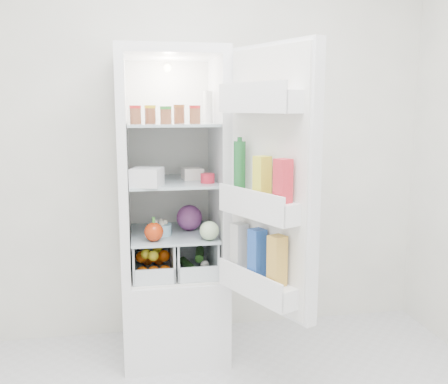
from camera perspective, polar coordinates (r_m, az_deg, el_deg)
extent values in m
cube|color=white|center=(3.21, -2.85, 6.53)|extent=(3.00, 0.02, 2.60)
cube|color=white|center=(3.15, -5.70, -13.29)|extent=(0.60, 0.60, 0.50)
cube|color=white|center=(2.92, -6.23, 15.50)|extent=(0.60, 0.60, 0.05)
cube|color=white|center=(3.19, -6.36, 3.31)|extent=(0.60, 0.05, 1.25)
cube|color=white|center=(2.92, -11.40, 2.56)|extent=(0.05, 0.60, 1.25)
cube|color=white|center=(2.95, -0.66, 2.85)|extent=(0.05, 0.60, 1.25)
cube|color=white|center=(3.16, -6.32, 3.25)|extent=(0.50, 0.01, 1.25)
sphere|color=white|center=(3.12, -6.48, 13.92)|extent=(0.05, 0.05, 0.05)
cube|color=#9EB0B9|center=(2.97, -5.83, -4.73)|extent=(0.49, 0.53, 0.01)
cube|color=#9EB0B9|center=(2.91, -5.93, 1.19)|extent=(0.49, 0.53, 0.02)
cube|color=#9EB0B9|center=(2.88, -6.05, 7.71)|extent=(0.49, 0.53, 0.02)
cylinder|color=#B21919|center=(2.73, -10.09, 8.56)|extent=(0.06, 0.06, 0.08)
cylinder|color=gold|center=(2.78, -8.43, 8.62)|extent=(0.06, 0.06, 0.08)
cylinder|color=#267226|center=(2.71, -6.66, 8.63)|extent=(0.06, 0.06, 0.08)
cylinder|color=brown|center=(2.81, -5.15, 8.70)|extent=(0.06, 0.06, 0.08)
cylinder|color=#B21919|center=(2.75, -3.34, 8.70)|extent=(0.06, 0.06, 0.08)
cylinder|color=white|center=(2.91, -1.84, 9.71)|extent=(0.06, 0.06, 0.18)
cube|color=silver|center=(2.70, -8.80, 1.69)|extent=(0.19, 0.19, 0.10)
cube|color=white|center=(2.94, -3.65, 2.11)|extent=(0.13, 0.13, 0.07)
cylinder|color=red|center=(2.79, -1.89, 1.59)|extent=(0.10, 0.10, 0.05)
cube|color=white|center=(2.91, -8.57, 1.67)|extent=(0.17, 0.15, 0.04)
sphere|color=#4F1B4C|center=(2.99, -3.99, -2.96)|extent=(0.15, 0.15, 0.15)
sphere|color=#B62E0B|center=(2.77, -8.02, -4.54)|extent=(0.11, 0.11, 0.11)
cylinder|color=#9CD1EA|center=(2.91, -7.35, -4.28)|extent=(0.15, 0.15, 0.06)
sphere|color=#AECB98|center=(2.77, -1.69, -4.44)|extent=(0.11, 0.11, 0.11)
sphere|color=#EB580C|center=(2.90, -9.32, -9.08)|extent=(0.07, 0.07, 0.07)
sphere|color=#EB580C|center=(2.90, -8.02, -9.04)|extent=(0.07, 0.07, 0.07)
sphere|color=#EB580C|center=(2.90, -6.72, -8.99)|extent=(0.07, 0.07, 0.07)
sphere|color=#EB580C|center=(3.00, -9.39, -7.35)|extent=(0.07, 0.07, 0.07)
sphere|color=#EB580C|center=(3.00, -8.13, -7.31)|extent=(0.07, 0.07, 0.07)
sphere|color=#EB580C|center=(3.00, -6.88, -7.27)|extent=(0.07, 0.07, 0.07)
sphere|color=#EB580C|center=(3.13, -8.75, -7.66)|extent=(0.07, 0.07, 0.07)
sphere|color=#EB580C|center=(3.13, -7.45, -7.61)|extent=(0.07, 0.07, 0.07)
sphere|color=gold|center=(2.93, -8.89, -7.02)|extent=(0.06, 0.06, 0.06)
sphere|color=gold|center=(3.04, -7.62, -6.39)|extent=(0.06, 0.06, 0.06)
sphere|color=gold|center=(2.89, -8.08, -7.22)|extent=(0.06, 0.06, 0.06)
cylinder|color=#204517|center=(3.03, -4.19, -8.34)|extent=(0.09, 0.21, 0.05)
cylinder|color=#204517|center=(3.07, -2.80, -7.10)|extent=(0.08, 0.21, 0.05)
sphere|color=white|center=(2.92, -3.15, -9.03)|extent=(0.05, 0.05, 0.05)
sphere|color=white|center=(2.94, -2.23, -8.30)|extent=(0.05, 0.05, 0.05)
cube|color=white|center=(2.45, 5.57, 1.37)|extent=(0.30, 0.57, 1.30)
cube|color=white|center=(2.43, 4.94, 1.31)|extent=(0.24, 0.51, 1.26)
cube|color=white|center=(2.37, 4.12, 10.22)|extent=(0.31, 0.50, 0.10)
cube|color=white|center=(2.42, 3.97, -1.72)|extent=(0.31, 0.50, 0.10)
cube|color=white|center=(2.53, 3.87, -10.65)|extent=(0.31, 0.50, 0.10)
sphere|color=#956243|center=(2.27, 5.95, 11.72)|extent=(0.05, 0.05, 0.05)
sphere|color=#956243|center=(2.34, 4.65, 11.69)|extent=(0.05, 0.05, 0.05)
sphere|color=#956243|center=(2.40, 3.42, 11.65)|extent=(0.05, 0.05, 0.05)
sphere|color=#956243|center=(2.46, 2.26, 11.61)|extent=(0.05, 0.05, 0.05)
cylinder|color=#1A5D2A|center=(2.50, 1.79, 2.87)|extent=(0.06, 0.06, 0.26)
cube|color=#F8F237|center=(2.36, 4.36, 1.71)|extent=(0.09, 0.09, 0.20)
cube|color=red|center=(2.25, 6.75, 1.26)|extent=(0.09, 0.09, 0.20)
cube|color=silver|center=(2.58, 1.74, -6.20)|extent=(0.09, 0.09, 0.24)
cube|color=blue|center=(2.47, 3.81, -6.97)|extent=(0.09, 0.09, 0.24)
cube|color=gold|center=(2.36, 6.08, -7.82)|extent=(0.09, 0.09, 0.24)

